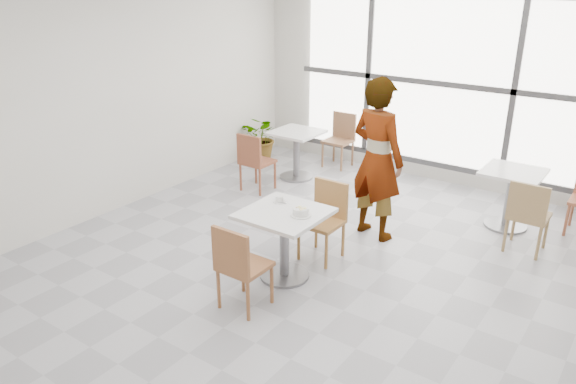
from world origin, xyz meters
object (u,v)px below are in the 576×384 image
Objects in this scene: plant_left at (263,138)px; bg_table_left at (297,148)px; bg_chair_left_far at (341,136)px; chair_near at (239,263)px; person at (377,159)px; oatmeal_bowl at (301,212)px; bg_table_right at (511,191)px; coffee_cup at (280,199)px; bg_chair_right_near at (528,213)px; bg_chair_left_near at (254,159)px; main_table at (284,232)px; chair_far at (326,215)px.

bg_table_left is at bearing -23.31° from plant_left.
chair_near is at bearing -71.79° from bg_chair_left_far.
chair_near is 2.26m from person.
bg_table_right is at bearing 62.42° from oatmeal_bowl.
bg_chair_left_far is at bearing 109.76° from coffee_cup.
coffee_cup is 0.21× the size of bg_table_left.
bg_chair_right_near is at bearing -24.13° from bg_chair_left_far.
bg_table_right is 3.47m from bg_chair_left_near.
bg_chair_left_far reaches higher than plant_left.
bg_chair_right_near is at bearing -60.17° from bg_table_right.
person is 2.59× the size of bg_table_left.
coffee_cup is (-0.19, 0.18, 0.26)m from main_table.
bg_table_left is at bearing -8.81° from bg_chair_right_near.
bg_chair_right_near is at bearing -148.17° from person.
bg_chair_right_near is (0.35, -0.61, 0.01)m from bg_table_right.
bg_table_left is 0.86× the size of bg_chair_right_near.
main_table and bg_table_left have the same top height.
plant_left is (-2.81, 2.98, -0.41)m from oatmeal_bowl.
bg_chair_left_far is 1.00× the size of bg_chair_right_near.
bg_chair_left_near is 1.80m from bg_chair_left_far.
chair_far is at bearing 82.38° from main_table.
person reaches higher than bg_chair_left_near.
bg_chair_left_far is 1.34m from plant_left.
bg_chair_left_far is 1.13× the size of plant_left.
chair_far is 1.13× the size of plant_left.
bg_chair_left_far is at bearing -38.15° from person.
chair_far is 1.00× the size of bg_chair_right_near.
bg_chair_left_near is (-3.35, -0.89, 0.01)m from bg_table_right.
chair_far is at bearing -48.12° from bg_table_left.
bg_chair_left_far is (-2.94, 0.86, 0.01)m from bg_table_right.
plant_left is at bearing -54.85° from chair_near.
chair_far is 4.14× the size of oatmeal_bowl.
bg_chair_right_near is at bearing 49.46° from oatmeal_bowl.
coffee_cup is at bearing 41.44° from bg_chair_right_near.
person is 1.77m from bg_chair_right_near.
bg_table_right is (1.27, 1.18, -0.48)m from person.
bg_chair_left_far reaches higher than bg_table_right.
main_table is at bearing -120.58° from bg_table_right.
bg_chair_left_near is at bearing -101.75° from bg_table_left.
oatmeal_bowl is (0.19, 0.02, 0.27)m from main_table.
plant_left is at bearing -158.15° from bg_chair_left_far.
person reaches higher than bg_chair_right_near.
bg_chair_left_near is at bearing 4.83° from person.
bg_chair_right_near is (3.53, -0.55, 0.01)m from bg_table_left.
chair_far is at bearing -62.62° from bg_chair_left_far.
oatmeal_bowl is 3.83m from bg_chair_left_far.
bg_table_left is 3.18m from bg_table_right.
plant_left is (-4.17, 0.37, -0.10)m from bg_table_right.
bg_chair_left_far is at bearing -71.79° from chair_near.
bg_table_right is (1.54, 3.37, -0.01)m from chair_near.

